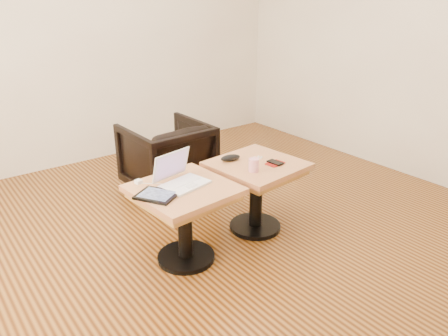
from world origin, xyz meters
TOP-DOWN VIEW (x-y plane):
  - room_shell at (0.00, 0.00)m, footprint 4.52×4.52m
  - side_table_left at (-0.31, 0.02)m, footprint 0.64×0.64m
  - side_table_right at (0.34, 0.05)m, footprint 0.66×0.66m
  - laptop at (-0.30, 0.07)m, footprint 0.34×0.31m
  - tablet at (-0.52, 0.00)m, footprint 0.28×0.30m
  - charging_adapter at (-0.52, 0.24)m, footprint 0.05×0.05m
  - glasses_case at (0.21, 0.20)m, footprint 0.16×0.10m
  - striped_cup at (0.22, -0.05)m, footprint 0.10×0.10m
  - earbuds_tangle at (0.41, 0.11)m, footprint 0.07×0.06m
  - phone_on_sleeve at (0.43, -0.04)m, footprint 0.14×0.12m
  - armchair at (0.17, 1.07)m, footprint 0.69×0.71m

SIDE VIEW (x-z plane):
  - armchair at x=0.17m, z-range 0.00..0.63m
  - side_table_left at x=-0.31m, z-range 0.14..0.68m
  - side_table_right at x=0.34m, z-range 0.14..0.68m
  - earbuds_tangle at x=0.41m, z-range 0.54..0.56m
  - phone_on_sleeve at x=0.43m, z-range 0.54..0.56m
  - tablet at x=-0.52m, z-range 0.54..0.56m
  - charging_adapter at x=-0.52m, z-range 0.54..0.57m
  - glasses_case at x=0.21m, z-range 0.54..0.59m
  - laptop at x=-0.30m, z-range 0.48..0.69m
  - striped_cup at x=0.22m, z-range 0.54..0.63m
  - room_shell at x=0.00m, z-range 0.00..2.71m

